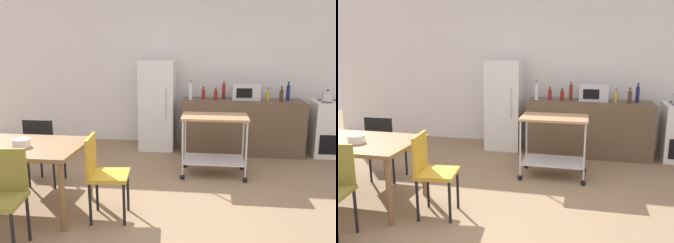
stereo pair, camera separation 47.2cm
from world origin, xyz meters
The scene contains 17 objects.
ground_plane centered at (0.00, 0.00, 0.00)m, with size 12.00×12.00×0.00m, color #8C7051.
back_wall centered at (0.00, 3.20, 1.45)m, with size 8.40×0.12×2.90m, color white.
kitchen_counter centered at (0.90, 2.60, 0.45)m, with size 2.00×0.64×0.90m, color brown.
dining_table centered at (-1.72, 0.05, 0.67)m, with size 1.50×0.90×0.75m.
chair_black centered at (-1.75, 0.78, 0.52)m, with size 0.40×0.40×0.89m.
chair_mustard centered at (-0.72, -0.02, 0.52)m, with size 0.44×0.44×0.89m.
refrigerator centered at (-0.55, 2.70, 0.78)m, with size 0.60×0.63×1.55m.
kitchen_cart centered at (0.43, 1.43, 0.57)m, with size 0.91×0.57×0.85m.
bottle_vinegar centered at (0.03, 2.56, 1.03)m, with size 0.07×0.07×0.32m.
bottle_sesame_oil centered at (0.25, 2.61, 0.99)m, with size 0.06×0.06×0.22m.
bottle_hot_sauce centered at (0.45, 2.58, 0.99)m, with size 0.06×0.06×0.21m.
bottle_soda centered at (0.59, 2.70, 1.03)m, with size 0.06×0.06×0.30m.
microwave centered at (0.96, 2.69, 1.03)m, with size 0.46×0.35×0.26m.
bottle_wine centered at (1.31, 2.57, 0.99)m, with size 0.06×0.06×0.22m.
bottle_sparkling_water centered at (1.51, 2.51, 1.00)m, with size 0.06×0.06×0.25m.
bottle_soy_sauce centered at (1.65, 2.66, 1.03)m, with size 0.06×0.06×0.31m.
fruit_bowl centered at (-1.58, -0.02, 0.79)m, with size 0.18×0.18×0.08m, color white.
Camera 2 is at (0.84, -3.31, 1.78)m, focal length 37.89 mm.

